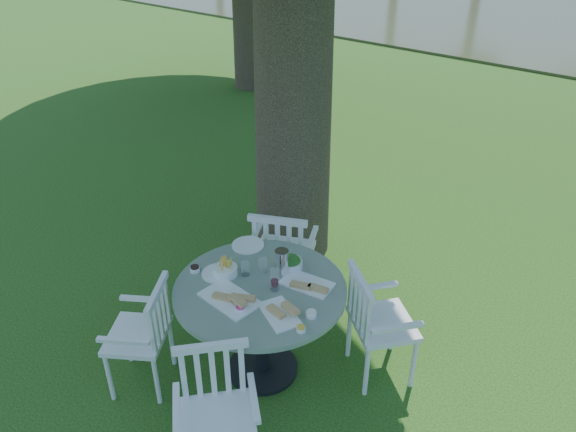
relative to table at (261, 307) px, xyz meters
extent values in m
plane|color=#14390C|center=(-0.45, 0.70, -0.65)|extent=(140.00, 140.00, 0.00)
cylinder|color=black|center=(0.00, 0.00, -0.63)|extent=(0.56, 0.56, 0.04)
cylinder|color=black|center=(0.00, 0.00, -0.23)|extent=(0.12, 0.12, 0.75)
cylinder|color=slate|center=(0.00, 0.00, 0.16)|extent=(1.27, 1.27, 0.04)
cylinder|color=white|center=(1.01, 0.58, -0.41)|extent=(0.04, 0.04, 0.47)
cylinder|color=white|center=(0.69, 0.84, -0.41)|extent=(0.04, 0.04, 0.47)
cylinder|color=white|center=(0.77, 0.29, -0.41)|extent=(0.04, 0.04, 0.47)
cylinder|color=white|center=(0.45, 0.55, -0.41)|extent=(0.04, 0.04, 0.47)
cube|color=white|center=(0.73, 0.57, -0.16)|extent=(0.65, 0.64, 0.04)
cube|color=white|center=(0.60, 0.41, 0.06)|extent=(0.40, 0.34, 0.48)
cylinder|color=white|center=(-0.32, 1.09, -0.40)|extent=(0.04, 0.04, 0.49)
cylinder|color=white|center=(-0.71, 0.91, -0.40)|extent=(0.04, 0.04, 0.49)
cylinder|color=white|center=(-0.15, 0.73, -0.40)|extent=(0.04, 0.04, 0.49)
cylinder|color=white|center=(-0.55, 0.55, -0.40)|extent=(0.04, 0.04, 0.49)
cube|color=white|center=(-0.43, 0.82, -0.13)|extent=(0.65, 0.63, 0.04)
cube|color=white|center=(-0.34, 0.62, 0.10)|extent=(0.48, 0.25, 0.50)
cylinder|color=white|center=(-0.91, -0.58, -0.42)|extent=(0.04, 0.04, 0.45)
cylinder|color=white|center=(-0.70, -0.92, -0.42)|extent=(0.04, 0.04, 0.45)
cylinder|color=white|center=(-0.61, -0.39, -0.42)|extent=(0.04, 0.04, 0.45)
cylinder|color=white|center=(-0.40, -0.73, -0.42)|extent=(0.04, 0.04, 0.45)
cube|color=white|center=(-0.65, -0.65, -0.18)|extent=(0.60, 0.61, 0.04)
cube|color=white|center=(-0.49, -0.55, 0.03)|extent=(0.28, 0.41, 0.46)
cylinder|color=white|center=(0.09, -0.88, -0.42)|extent=(0.04, 0.04, 0.46)
cylinder|color=white|center=(0.36, -0.58, -0.42)|extent=(0.04, 0.04, 0.46)
cube|color=white|center=(0.36, -0.85, -0.17)|extent=(0.63, 0.64, 0.04)
cube|color=white|center=(0.21, -0.71, 0.05)|extent=(0.35, 0.38, 0.47)
cube|color=white|center=(-0.08, -0.24, 0.19)|extent=(0.45, 0.30, 0.02)
cube|color=white|center=(0.30, -0.15, 0.19)|extent=(0.39, 0.32, 0.01)
cube|color=white|center=(0.25, 0.24, 0.19)|extent=(0.40, 0.26, 0.02)
cylinder|color=white|center=(-0.35, -0.07, 0.19)|extent=(0.25, 0.25, 0.01)
cylinder|color=white|center=(-0.43, 0.36, 0.19)|extent=(0.26, 0.26, 0.01)
cylinder|color=white|center=(-0.30, -0.04, 0.22)|extent=(0.18, 0.18, 0.07)
cylinder|color=white|center=(0.02, 0.33, 0.21)|extent=(0.19, 0.19, 0.06)
cylinder|color=silver|center=(0.02, 0.23, 0.29)|extent=(0.11, 0.11, 0.21)
cylinder|color=white|center=(0.10, 0.05, 0.27)|extent=(0.07, 0.07, 0.18)
cylinder|color=white|center=(-0.11, 0.16, 0.24)|extent=(0.06, 0.06, 0.11)
cylinder|color=white|center=(-0.19, 0.05, 0.24)|extent=(0.06, 0.06, 0.11)
cylinder|color=white|center=(0.06, -0.28, 0.20)|extent=(0.07, 0.07, 0.03)
cylinder|color=white|center=(0.51, -0.19, 0.20)|extent=(0.06, 0.06, 0.03)
cylinder|color=white|center=(0.48, -0.03, 0.20)|extent=(0.08, 0.08, 0.03)
cylinder|color=white|center=(-0.52, -0.15, 0.20)|extent=(0.08, 0.08, 0.03)
camera|label=1|loc=(2.16, -2.43, 2.71)|focal=35.00mm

